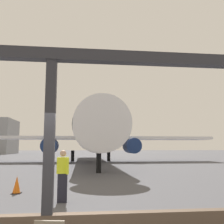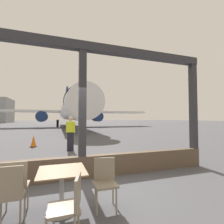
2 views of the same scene
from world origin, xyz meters
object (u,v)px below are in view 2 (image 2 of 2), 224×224
(airplane, at_px, (71,110))
(cafe_chair_window_right, at_px, (70,203))
(traffic_cone, at_px, (34,141))
(ground_crew_worker, at_px, (70,133))
(cafe_chair_aisle_right, at_px, (15,183))
(cafe_chair_window_left, at_px, (9,191))
(dining_table, at_px, (62,187))
(cafe_chair_aisle_left, at_px, (105,178))

(airplane, bearing_deg, cafe_chair_window_right, -94.58)
(cafe_chair_window_right, bearing_deg, airplane, 85.42)
(airplane, relative_size, traffic_cone, 49.62)
(cafe_chair_window_right, relative_size, ground_crew_worker, 0.51)
(cafe_chair_window_right, height_order, cafe_chair_aisle_right, cafe_chair_aisle_right)
(airplane, height_order, traffic_cone, airplane)
(cafe_chair_window_left, distance_m, ground_crew_worker, 5.97)
(dining_table, bearing_deg, cafe_chair_window_left, -161.87)
(dining_table, distance_m, airplane, 29.10)
(dining_table, xyz_separation_m, traffic_cone, (-1.37, 7.46, -0.11))
(cafe_chair_window_right, relative_size, cafe_chair_aisle_left, 1.01)
(dining_table, bearing_deg, cafe_chair_aisle_left, -6.02)
(cafe_chair_window_left, relative_size, ground_crew_worker, 0.55)
(ground_crew_worker, bearing_deg, cafe_chair_window_right, -94.39)
(cafe_chair_window_right, height_order, airplane, airplane)
(cafe_chair_window_left, bearing_deg, airplane, 83.70)
(dining_table, bearing_deg, cafe_chair_aisle_right, 174.03)
(dining_table, relative_size, cafe_chair_aisle_right, 0.87)
(cafe_chair_window_left, xyz_separation_m, cafe_chair_aisle_left, (1.53, 0.17, -0.04))
(cafe_chair_aisle_left, relative_size, cafe_chair_aisle_right, 0.94)
(dining_table, bearing_deg, cafe_chair_window_right, -84.69)
(dining_table, xyz_separation_m, ground_crew_worker, (0.57, 5.56, 0.47))
(cafe_chair_window_left, bearing_deg, cafe_chair_aisle_right, 89.72)
(cafe_chair_aisle_right, distance_m, traffic_cone, 7.41)
(cafe_chair_window_right, xyz_separation_m, traffic_cone, (-1.45, 8.29, -0.21))
(cafe_chair_aisle_left, height_order, airplane, airplane)
(cafe_chair_window_right, xyz_separation_m, cafe_chair_aisle_left, (0.69, 0.74, -0.02))
(cafe_chair_aisle_left, distance_m, ground_crew_worker, 5.66)
(ground_crew_worker, bearing_deg, cafe_chair_aisle_left, -87.95)
(cafe_chair_aisle_left, bearing_deg, dining_table, 173.98)
(cafe_chair_window_left, xyz_separation_m, traffic_cone, (-0.61, 7.71, -0.24))
(cafe_chair_window_right, bearing_deg, cafe_chair_window_left, 145.26)
(cafe_chair_window_left, distance_m, cafe_chair_aisle_right, 0.33)
(cafe_chair_window_right, xyz_separation_m, cafe_chair_aisle_right, (-0.83, 0.91, 0.02))
(cafe_chair_window_left, relative_size, traffic_cone, 1.38)
(cafe_chair_window_right, bearing_deg, ground_crew_worker, 85.61)
(airplane, distance_m, ground_crew_worker, 23.49)
(cafe_chair_aisle_right, height_order, ground_crew_worker, ground_crew_worker)
(ground_crew_worker, distance_m, traffic_cone, 2.77)
(airplane, bearing_deg, ground_crew_worker, -94.63)
(cafe_chair_aisle_right, bearing_deg, airplane, 83.64)
(airplane, bearing_deg, cafe_chair_aisle_right, -96.36)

